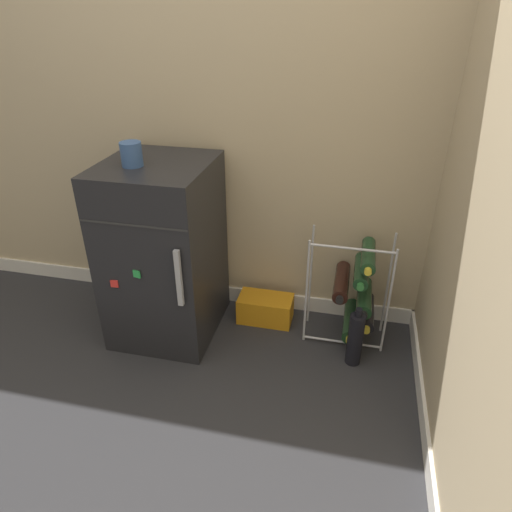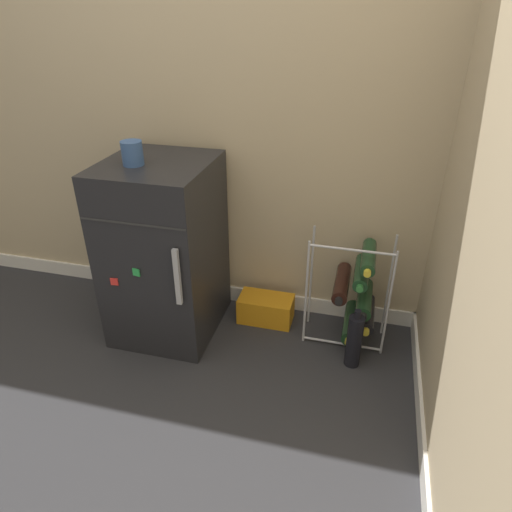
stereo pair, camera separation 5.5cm
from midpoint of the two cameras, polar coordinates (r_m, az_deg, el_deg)
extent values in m
plane|color=#28282B|center=(2.20, -8.25, -15.82)|extent=(14.00, 14.00, 0.00)
cube|color=tan|center=(2.29, -3.73, 21.68)|extent=(7.00, 0.06, 2.50)
cube|color=silver|center=(2.69, -3.14, -4.80)|extent=(7.00, 0.01, 0.09)
cube|color=black|center=(2.33, -12.07, 0.52)|extent=(0.50, 0.54, 0.91)
cube|color=#2D2D2D|center=(1.99, -15.98, 3.68)|extent=(0.49, 0.00, 0.01)
cube|color=#9E9EA3|center=(2.00, -10.39, -2.78)|extent=(0.02, 0.02, 0.28)
cube|color=red|center=(2.20, -17.97, -3.34)|extent=(0.04, 0.01, 0.04)
cube|color=green|center=(2.11, -15.41, -2.21)|extent=(0.04, 0.01, 0.04)
cylinder|color=#B2B2B7|center=(2.26, 5.64, -4.63)|extent=(0.01, 0.01, 0.58)
cylinder|color=#B2B2B7|center=(2.26, 15.58, -5.72)|extent=(0.01, 0.01, 0.58)
cylinder|color=#B2B2B7|center=(2.40, 6.19, -2.47)|extent=(0.01, 0.01, 0.58)
cylinder|color=#B2B2B7|center=(2.40, 15.52, -3.49)|extent=(0.01, 0.01, 0.58)
cylinder|color=#B2B2B7|center=(2.42, 10.01, -10.53)|extent=(0.39, 0.01, 0.01)
cylinder|color=#B2B2B7|center=(2.12, 11.27, 0.90)|extent=(0.39, 0.01, 0.01)
cylinder|color=#19381E|center=(2.43, 11.17, -7.93)|extent=(0.08, 0.29, 0.08)
cylinder|color=gold|center=(2.31, 10.95, -10.27)|extent=(0.04, 0.02, 0.04)
cylinder|color=black|center=(2.40, 13.04, -6.84)|extent=(0.07, 0.27, 0.07)
cylinder|color=gold|center=(2.28, 12.94, -8.99)|extent=(0.04, 0.02, 0.04)
cylinder|color=#19381E|center=(2.35, 12.73, -5.04)|extent=(0.07, 0.28, 0.07)
cylinder|color=black|center=(2.22, 12.61, -7.23)|extent=(0.04, 0.02, 0.04)
cylinder|color=black|center=(2.31, 10.00, -3.21)|extent=(0.07, 0.30, 0.07)
cylinder|color=black|center=(2.17, 9.70, -5.43)|extent=(0.04, 0.02, 0.04)
cylinder|color=#19381E|center=(2.27, 12.35, -1.83)|extent=(0.07, 0.27, 0.07)
cylinder|color=#2D7033|center=(2.14, 12.21, -3.78)|extent=(0.03, 0.02, 0.03)
cylinder|color=#19381E|center=(2.22, 13.19, 0.04)|extent=(0.07, 0.28, 0.07)
cylinder|color=gold|center=(2.09, 13.10, -1.91)|extent=(0.03, 0.02, 0.03)
cube|color=orange|center=(2.52, 0.56, -6.59)|extent=(0.29, 0.16, 0.15)
cylinder|color=#335184|center=(2.12, -16.04, 12.13)|extent=(0.09, 0.09, 0.11)
cylinder|color=black|center=(2.26, 11.60, -10.18)|extent=(0.07, 0.07, 0.28)
cylinder|color=black|center=(2.16, 12.02, -6.92)|extent=(0.03, 0.03, 0.04)
camera|label=1|loc=(0.03, -90.70, -0.39)|focal=32.00mm
camera|label=2|loc=(0.03, 89.30, 0.39)|focal=32.00mm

